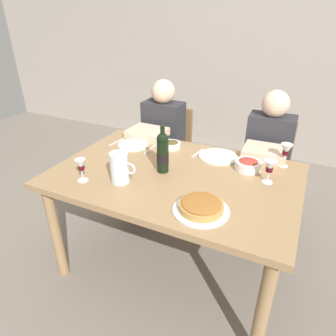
{
  "coord_description": "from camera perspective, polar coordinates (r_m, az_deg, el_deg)",
  "views": [
    {
      "loc": [
        0.67,
        -1.5,
        1.67
      ],
      "look_at": [
        -0.03,
        -0.03,
        0.8
      ],
      "focal_mm": 32.17,
      "sensor_mm": 36.0,
      "label": 1
    }
  ],
  "objects": [
    {
      "name": "dinner_plate_left_setting",
      "position": [
        2.11,
        9.46,
        2.17
      ],
      "size": [
        0.27,
        0.27,
        0.01
      ],
      "primitive_type": "cylinder",
      "color": "silver",
      "rests_on": "dining_table"
    },
    {
      "name": "diner_left",
      "position": [
        2.63,
        -2.0,
        4.3
      ],
      "size": [
        0.34,
        0.51,
        1.16
      ],
      "rotation": [
        0.0,
        0.0,
        3.12
      ],
      "color": "#2D2D33",
      "rests_on": "ground"
    },
    {
      "name": "ground_plane",
      "position": [
        2.34,
        1.1,
        -17.49
      ],
      "size": [
        8.0,
        8.0,
        0.0
      ],
      "primitive_type": "plane",
      "color": "slate"
    },
    {
      "name": "fork_left_setting",
      "position": [
        2.15,
        5.64,
        2.86
      ],
      "size": [
        0.04,
        0.16,
        0.0
      ],
      "primitive_type": "cube",
      "rotation": [
        0.0,
        0.0,
        1.42
      ],
      "color": "silver",
      "rests_on": "dining_table"
    },
    {
      "name": "dinner_plate_right_setting",
      "position": [
        2.28,
        -6.65,
        4.34
      ],
      "size": [
        0.23,
        0.23,
        0.01
      ],
      "primitive_type": "cylinder",
      "color": "silver",
      "rests_on": "dining_table"
    },
    {
      "name": "wine_glass_left_diner",
      "position": [
        2.06,
        21.45,
        3.1
      ],
      "size": [
        0.07,
        0.07,
        0.16
      ],
      "color": "silver",
      "rests_on": "dining_table"
    },
    {
      "name": "chair_left",
      "position": [
        2.87,
        0.28,
        3.8
      ],
      "size": [
        0.41,
        0.41,
        0.87
      ],
      "rotation": [
        0.0,
        0.0,
        3.12
      ],
      "color": "olive",
      "rests_on": "ground"
    },
    {
      "name": "salad_bowl",
      "position": [
        1.98,
        14.93,
        0.67
      ],
      "size": [
        0.17,
        0.17,
        0.07
      ],
      "color": "white",
      "rests_on": "dining_table"
    },
    {
      "name": "back_wall",
      "position": [
        3.84,
        16.83,
        22.8
      ],
      "size": [
        8.0,
        0.1,
        2.8
      ],
      "primitive_type": "cube",
      "color": "#A3998E",
      "rests_on": "ground"
    },
    {
      "name": "knife_right_setting",
      "position": [
        2.21,
        -3.32,
        3.6
      ],
      "size": [
        0.01,
        0.18,
        0.0
      ],
      "primitive_type": "cube",
      "rotation": [
        0.0,
        0.0,
        1.56
      ],
      "color": "silver",
      "rests_on": "dining_table"
    },
    {
      "name": "wine_glass_right_diner",
      "position": [
        1.83,
        -16.19,
        0.38
      ],
      "size": [
        0.06,
        0.06,
        0.14
      ],
      "color": "silver",
      "rests_on": "dining_table"
    },
    {
      "name": "water_pitcher",
      "position": [
        1.77,
        -9.1,
        -0.26
      ],
      "size": [
        0.16,
        0.11,
        0.19
      ],
      "color": "silver",
      "rests_on": "dining_table"
    },
    {
      "name": "dining_table",
      "position": [
        1.93,
        1.28,
        -3.39
      ],
      "size": [
        1.5,
        1.0,
        0.76
      ],
      "color": "#9E7A51",
      "rests_on": "ground"
    },
    {
      "name": "chair_right",
      "position": [
        2.68,
        18.12,
        0.44
      ],
      "size": [
        0.41,
        0.41,
        0.87
      ],
      "rotation": [
        0.0,
        0.0,
        3.18
      ],
      "color": "olive",
      "rests_on": "ground"
    },
    {
      "name": "wine_glass_centre",
      "position": [
        1.83,
        18.69,
        0.13
      ],
      "size": [
        0.07,
        0.07,
        0.14
      ],
      "color": "silver",
      "rests_on": "dining_table"
    },
    {
      "name": "baked_tart",
      "position": [
        1.54,
        6.29,
        -7.26
      ],
      "size": [
        0.29,
        0.29,
        0.06
      ],
      "color": "silver",
      "rests_on": "dining_table"
    },
    {
      "name": "knife_left_setting",
      "position": [
        2.08,
        13.39,
        1.28
      ],
      "size": [
        0.04,
        0.18,
        0.0
      ],
      "primitive_type": "cube",
      "rotation": [
        0.0,
        0.0,
        1.43
      ],
      "color": "silver",
      "rests_on": "dining_table"
    },
    {
      "name": "diner_right",
      "position": [
        2.41,
        17.79,
        0.61
      ],
      "size": [
        0.35,
        0.51,
        1.16
      ],
      "rotation": [
        0.0,
        0.0,
        3.18
      ],
      "color": "#2D2D33",
      "rests_on": "ground"
    },
    {
      "name": "spoon_right_setting",
      "position": [
        2.35,
        -9.76,
        4.85
      ],
      "size": [
        0.04,
        0.16,
        0.0
      ],
      "primitive_type": "cube",
      "rotation": [
        0.0,
        0.0,
        1.44
      ],
      "color": "silver",
      "rests_on": "dining_table"
    },
    {
      "name": "olive_bowl",
      "position": [
        2.22,
        0.64,
        4.47
      ],
      "size": [
        0.14,
        0.14,
        0.05
      ],
      "color": "silver",
      "rests_on": "dining_table"
    },
    {
      "name": "wine_bottle",
      "position": [
        1.85,
        -1.01,
        2.94
      ],
      "size": [
        0.07,
        0.07,
        0.3
      ],
      "color": "black",
      "rests_on": "dining_table"
    }
  ]
}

